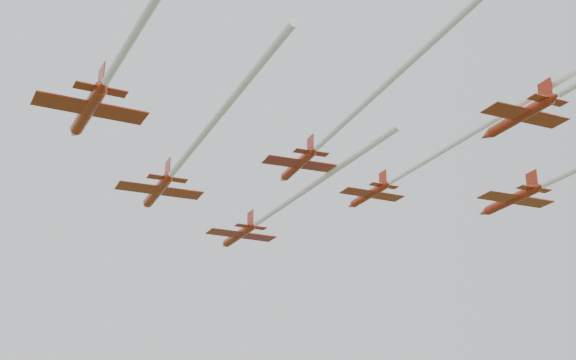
{
  "coord_description": "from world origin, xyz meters",
  "views": [
    {
      "loc": [
        0.76,
        -84.37,
        20.36
      ],
      "look_at": [
        1.91,
        -1.37,
        51.09
      ],
      "focal_mm": 50.0,
      "sensor_mm": 36.0,
      "label": 1
    }
  ],
  "objects_px": {
    "jet_row2_left": "(179,165)",
    "jet_row3_mid": "(359,109)",
    "jet_row2_right": "(455,143)",
    "jet_lead": "(267,216)",
    "jet_row3_left": "(126,48)"
  },
  "relations": [
    {
      "from": "jet_row2_left",
      "to": "jet_row3_mid",
      "type": "relative_size",
      "value": 0.81
    },
    {
      "from": "jet_lead",
      "to": "jet_row3_left",
      "type": "bearing_deg",
      "value": -128.14
    },
    {
      "from": "jet_row2_left",
      "to": "jet_row3_mid",
      "type": "distance_m",
      "value": 22.0
    },
    {
      "from": "jet_lead",
      "to": "jet_row2_right",
      "type": "distance_m",
      "value": 27.3
    },
    {
      "from": "jet_row2_right",
      "to": "jet_lead",
      "type": "bearing_deg",
      "value": 112.27
    },
    {
      "from": "jet_row2_left",
      "to": "jet_row3_left",
      "type": "xyz_separation_m",
      "value": [
        -1.09,
        -24.85,
        -0.32
      ]
    },
    {
      "from": "jet_row3_left",
      "to": "jet_lead",
      "type": "bearing_deg",
      "value": 50.87
    },
    {
      "from": "jet_lead",
      "to": "jet_row2_right",
      "type": "bearing_deg",
      "value": -68.56
    },
    {
      "from": "jet_row3_left",
      "to": "jet_row3_mid",
      "type": "xyz_separation_m",
      "value": [
        18.56,
        11.49,
        0.47
      ]
    },
    {
      "from": "jet_row2_right",
      "to": "jet_row3_left",
      "type": "bearing_deg",
      "value": -166.28
    },
    {
      "from": "jet_row2_left",
      "to": "jet_row3_left",
      "type": "height_order",
      "value": "jet_row2_left"
    },
    {
      "from": "jet_row2_right",
      "to": "jet_row3_mid",
      "type": "xyz_separation_m",
      "value": [
        -11.08,
        -11.21,
        -1.52
      ]
    },
    {
      "from": "jet_lead",
      "to": "jet_row3_mid",
      "type": "relative_size",
      "value": 0.79
    },
    {
      "from": "jet_row2_left",
      "to": "jet_row3_left",
      "type": "relative_size",
      "value": 0.86
    },
    {
      "from": "jet_row3_left",
      "to": "jet_row2_left",
      "type": "bearing_deg",
      "value": 61.94
    }
  ]
}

